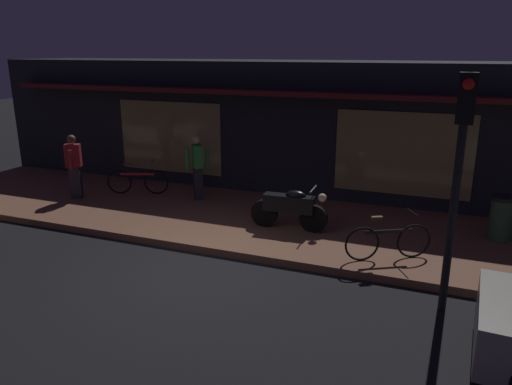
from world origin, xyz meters
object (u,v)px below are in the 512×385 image
(motorcycle, at_px, (290,207))
(person_photographer, at_px, (74,165))
(trash_bin, at_px, (501,218))
(bicycle_parked, at_px, (138,181))
(person_bystander, at_px, (198,166))
(bicycle_extra, at_px, (388,241))
(traffic_light_pole, at_px, (460,154))

(motorcycle, xyz_separation_m, person_photographer, (-5.90, 0.16, 0.38))
(motorcycle, relative_size, trash_bin, 1.83)
(bicycle_parked, height_order, person_bystander, person_bystander)
(person_photographer, distance_m, person_bystander, 3.20)
(person_bystander, bearing_deg, trash_bin, -2.19)
(bicycle_extra, bearing_deg, motorcycle, 158.44)
(bicycle_extra, bearing_deg, person_photographer, 172.82)
(motorcycle, xyz_separation_m, trash_bin, (4.16, 0.98, -0.03))
(bicycle_parked, distance_m, trash_bin, 8.80)
(person_photographer, bearing_deg, person_bystander, 19.85)
(person_bystander, distance_m, trash_bin, 7.07)
(motorcycle, height_order, person_bystander, person_bystander)
(motorcycle, bearing_deg, person_photographer, 178.43)
(person_photographer, relative_size, traffic_light_pole, 0.46)
(bicycle_parked, xyz_separation_m, bicycle_extra, (6.79, -1.94, 0.00))
(person_photographer, relative_size, trash_bin, 1.80)
(bicycle_parked, bearing_deg, person_bystander, 5.35)
(traffic_light_pole, bearing_deg, trash_bin, 72.31)
(person_bystander, relative_size, traffic_light_pole, 0.46)
(bicycle_parked, bearing_deg, bicycle_extra, -15.91)
(bicycle_extra, distance_m, trash_bin, 2.72)
(bicycle_parked, relative_size, traffic_light_pole, 0.44)
(person_bystander, xyz_separation_m, traffic_light_pole, (6.06, -3.39, 1.45))
(bicycle_parked, xyz_separation_m, traffic_light_pole, (7.80, -3.23, 1.97))
(person_photographer, height_order, trash_bin, person_photographer)
(trash_bin, height_order, traffic_light_pole, traffic_light_pole)
(person_bystander, bearing_deg, bicycle_extra, -22.58)
(motorcycle, relative_size, person_photographer, 1.02)
(person_photographer, bearing_deg, trash_bin, 4.63)
(motorcycle, height_order, person_photographer, person_photographer)
(bicycle_parked, bearing_deg, motorcycle, -13.16)
(person_photographer, xyz_separation_m, trash_bin, (10.06, 0.82, -0.41))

